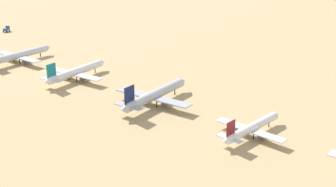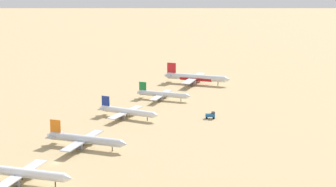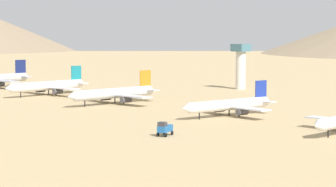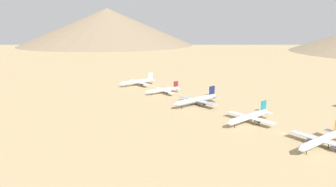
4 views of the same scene
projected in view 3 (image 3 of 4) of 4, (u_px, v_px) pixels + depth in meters
ground_plane at (82, 99)px, 274.84m from camera, size 2114.66×2114.66×0.00m
parked_jet_3 at (48, 86)px, 292.25m from camera, size 42.82×34.84×12.34m
parked_jet_4 at (115, 93)px, 256.35m from camera, size 42.78×34.70×12.35m
parked_jet_5 at (230, 105)px, 218.91m from camera, size 38.64×31.45×11.14m
service_truck at (165, 128)px, 177.49m from camera, size 5.69×4.42×3.90m
control_tower at (241, 63)px, 323.86m from camera, size 7.20×7.20×21.81m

